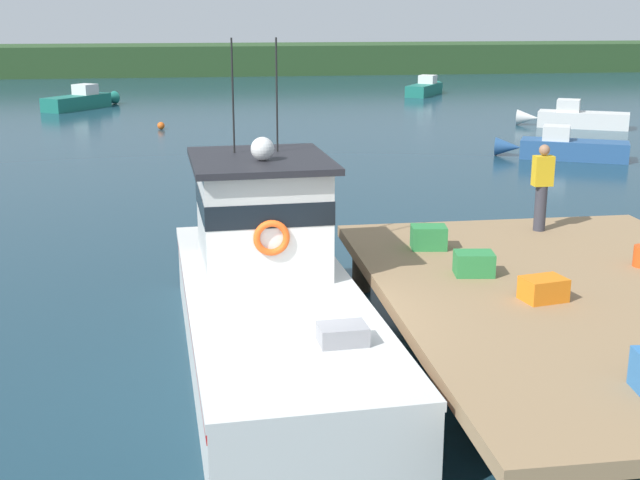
{
  "coord_description": "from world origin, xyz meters",
  "views": [
    {
      "loc": [
        -0.83,
        -10.91,
        5.21
      ],
      "look_at": [
        1.2,
        2.79,
        1.4
      ],
      "focal_mm": 47.0,
      "sensor_mm": 36.0,
      "label": 1
    }
  ],
  "objects_px": {
    "deckhand_by_the_boat": "(542,186)",
    "mooring_buoy_inshore": "(161,126)",
    "main_fishing_boat": "(268,291)",
    "crate_stack_near_edge": "(543,289)",
    "moored_boat_off_the_point": "(426,88)",
    "moored_boat_far_right": "(81,100)",
    "crate_single_by_cleat": "(474,264)",
    "crate_single_far": "(429,237)",
    "moored_boat_far_left": "(575,118)",
    "moored_boat_outer_mooring": "(565,148)"
  },
  "relations": [
    {
      "from": "main_fishing_boat",
      "to": "crate_single_by_cleat",
      "type": "distance_m",
      "value": 3.25
    },
    {
      "from": "main_fishing_boat",
      "to": "crate_single_far",
      "type": "distance_m",
      "value": 3.24
    },
    {
      "from": "main_fishing_boat",
      "to": "moored_boat_far_right",
      "type": "height_order",
      "value": "main_fishing_boat"
    },
    {
      "from": "moored_boat_far_right",
      "to": "mooring_buoy_inshore",
      "type": "height_order",
      "value": "moored_boat_far_right"
    },
    {
      "from": "moored_boat_far_left",
      "to": "mooring_buoy_inshore",
      "type": "relative_size",
      "value": 14.58
    },
    {
      "from": "main_fishing_boat",
      "to": "crate_single_far",
      "type": "relative_size",
      "value": 16.47
    },
    {
      "from": "moored_boat_off_the_point",
      "to": "main_fishing_boat",
      "type": "bearing_deg",
      "value": -108.73
    },
    {
      "from": "deckhand_by_the_boat",
      "to": "moored_boat_off_the_point",
      "type": "bearing_deg",
      "value": 77.7
    },
    {
      "from": "moored_boat_off_the_point",
      "to": "crate_single_far",
      "type": "bearing_deg",
      "value": -105.38
    },
    {
      "from": "crate_single_by_cleat",
      "to": "moored_boat_far_left",
      "type": "bearing_deg",
      "value": 61.82
    },
    {
      "from": "crate_stack_near_edge",
      "to": "moored_boat_far_right",
      "type": "xyz_separation_m",
      "value": [
        -10.96,
        36.73,
        -0.92
      ]
    },
    {
      "from": "crate_single_by_cleat",
      "to": "moored_boat_off_the_point",
      "type": "height_order",
      "value": "crate_single_by_cleat"
    },
    {
      "from": "moored_boat_outer_mooring",
      "to": "crate_single_by_cleat",
      "type": "bearing_deg",
      "value": -118.62
    },
    {
      "from": "crate_stack_near_edge",
      "to": "moored_boat_off_the_point",
      "type": "distance_m",
      "value": 42.58
    },
    {
      "from": "crate_stack_near_edge",
      "to": "mooring_buoy_inshore",
      "type": "bearing_deg",
      "value": 102.96
    },
    {
      "from": "main_fishing_boat",
      "to": "moored_boat_off_the_point",
      "type": "xyz_separation_m",
      "value": [
        13.54,
        39.92,
        -0.59
      ]
    },
    {
      "from": "moored_boat_far_left",
      "to": "mooring_buoy_inshore",
      "type": "distance_m",
      "value": 18.92
    },
    {
      "from": "crate_single_far",
      "to": "mooring_buoy_inshore",
      "type": "xyz_separation_m",
      "value": [
        -5.49,
        24.87,
        -1.24
      ]
    },
    {
      "from": "crate_single_by_cleat",
      "to": "crate_single_far",
      "type": "relative_size",
      "value": 1.0
    },
    {
      "from": "crate_stack_near_edge",
      "to": "crate_single_by_cleat",
      "type": "height_order",
      "value": "crate_single_by_cleat"
    },
    {
      "from": "crate_single_far",
      "to": "moored_boat_far_left",
      "type": "distance_m",
      "value": 26.35
    },
    {
      "from": "crate_stack_near_edge",
      "to": "moored_boat_far_left",
      "type": "height_order",
      "value": "crate_stack_near_edge"
    },
    {
      "from": "moored_boat_outer_mooring",
      "to": "mooring_buoy_inshore",
      "type": "relative_size",
      "value": 13.86
    },
    {
      "from": "crate_single_far",
      "to": "moored_boat_outer_mooring",
      "type": "xyz_separation_m",
      "value": [
        9.24,
        14.83,
        -0.99
      ]
    },
    {
      "from": "moored_boat_far_left",
      "to": "crate_single_far",
      "type": "bearing_deg",
      "value": -120.35
    },
    {
      "from": "crate_single_by_cleat",
      "to": "moored_boat_off_the_point",
      "type": "xyz_separation_m",
      "value": [
        10.32,
        40.15,
        -0.96
      ]
    },
    {
      "from": "moored_boat_far_right",
      "to": "moored_boat_outer_mooring",
      "type": "height_order",
      "value": "moored_boat_far_right"
    },
    {
      "from": "crate_single_far",
      "to": "deckhand_by_the_boat",
      "type": "xyz_separation_m",
      "value": [
        2.4,
        0.9,
        0.66
      ]
    },
    {
      "from": "moored_boat_far_right",
      "to": "crate_single_by_cleat",
      "type": "bearing_deg",
      "value": -73.7
    },
    {
      "from": "deckhand_by_the_boat",
      "to": "moored_boat_far_right",
      "type": "xyz_separation_m",
      "value": [
        -12.46,
        32.97,
        -1.61
      ]
    },
    {
      "from": "main_fishing_boat",
      "to": "moored_boat_outer_mooring",
      "type": "distance_m",
      "value": 20.24
    },
    {
      "from": "deckhand_by_the_boat",
      "to": "mooring_buoy_inshore",
      "type": "height_order",
      "value": "deckhand_by_the_boat"
    },
    {
      "from": "main_fishing_boat",
      "to": "moored_boat_off_the_point",
      "type": "distance_m",
      "value": 42.15
    },
    {
      "from": "crate_single_far",
      "to": "moored_boat_off_the_point",
      "type": "height_order",
      "value": "crate_single_far"
    },
    {
      "from": "deckhand_by_the_boat",
      "to": "mooring_buoy_inshore",
      "type": "bearing_deg",
      "value": 108.21
    },
    {
      "from": "crate_single_by_cleat",
      "to": "moored_boat_off_the_point",
      "type": "relative_size",
      "value": 0.13
    },
    {
      "from": "deckhand_by_the_boat",
      "to": "mooring_buoy_inshore",
      "type": "distance_m",
      "value": 25.31
    },
    {
      "from": "deckhand_by_the_boat",
      "to": "moored_boat_far_left",
      "type": "distance_m",
      "value": 24.46
    },
    {
      "from": "main_fishing_boat",
      "to": "moored_boat_far_right",
      "type": "bearing_deg",
      "value": 101.47
    },
    {
      "from": "deckhand_by_the_boat",
      "to": "moored_boat_outer_mooring",
      "type": "xyz_separation_m",
      "value": [
        6.84,
        13.93,
        -1.65
      ]
    },
    {
      "from": "mooring_buoy_inshore",
      "to": "moored_boat_far_right",
      "type": "bearing_deg",
      "value": 116.95
    },
    {
      "from": "main_fishing_boat",
      "to": "crate_stack_near_edge",
      "type": "relative_size",
      "value": 16.47
    },
    {
      "from": "moored_boat_off_the_point",
      "to": "moored_boat_outer_mooring",
      "type": "height_order",
      "value": "moored_boat_off_the_point"
    },
    {
      "from": "crate_single_far",
      "to": "mooring_buoy_inshore",
      "type": "height_order",
      "value": "crate_single_far"
    },
    {
      "from": "crate_single_by_cleat",
      "to": "deckhand_by_the_boat",
      "type": "bearing_deg",
      "value": 49.47
    },
    {
      "from": "deckhand_by_the_boat",
      "to": "mooring_buoy_inshore",
      "type": "relative_size",
      "value": 4.9
    },
    {
      "from": "crate_single_by_cleat",
      "to": "crate_stack_near_edge",
      "type": "bearing_deg",
      "value": -65.21
    },
    {
      "from": "crate_stack_near_edge",
      "to": "moored_boat_off_the_point",
      "type": "relative_size",
      "value": 0.13
    },
    {
      "from": "moored_boat_outer_mooring",
      "to": "main_fishing_boat",
      "type": "bearing_deg",
      "value": -126.97
    },
    {
      "from": "crate_single_far",
      "to": "mooring_buoy_inshore",
      "type": "bearing_deg",
      "value": 102.45
    }
  ]
}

